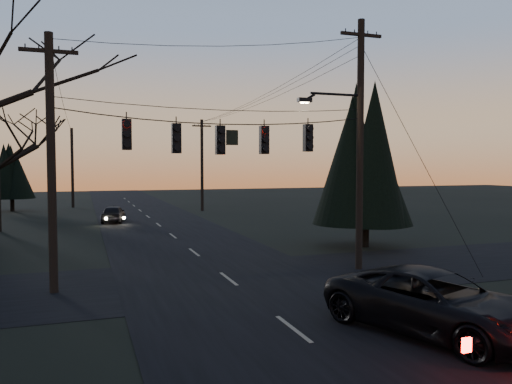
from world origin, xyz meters
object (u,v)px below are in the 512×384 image
object	(u,v)px
evergreen_right	(366,161)
suv_near	(435,303)
utility_pole_far_l	(73,207)
utility_pole_left	(54,293)
sedan_oncoming_a	(113,214)
utility_pole_far_r	(202,211)
utility_pole_right	(359,269)

from	to	relation	value
evergreen_right	suv_near	size ratio (longest dim) A/B	1.36
utility_pole_far_l	utility_pole_left	bearing A→B (deg)	-90.00
utility_pole_far_l	evergreen_right	distance (m)	34.80
utility_pole_far_l	suv_near	xyz separation A→B (m)	(9.20, -43.47, 0.78)
utility_pole_left	sedan_oncoming_a	xyz separation A→B (m)	(3.07, 20.66, 0.63)
suv_near	sedan_oncoming_a	world-z (taller)	suv_near
utility_pole_far_r	utility_pole_far_l	xyz separation A→B (m)	(-11.50, 8.00, 0.00)
utility_pole_far_r	utility_pole_far_l	world-z (taller)	utility_pole_far_r
sedan_oncoming_a	utility_pole_far_l	bearing A→B (deg)	-68.79
utility_pole_right	evergreen_right	distance (m)	7.31
utility_pole_right	suv_near	world-z (taller)	utility_pole_right
suv_near	evergreen_right	bearing A→B (deg)	45.73
suv_near	utility_pole_far_l	bearing A→B (deg)	82.10
utility_pole_left	utility_pole_far_r	world-z (taller)	same
utility_pole_left	evergreen_right	bearing A→B (deg)	18.02
utility_pole_far_r	utility_pole_far_l	size ratio (longest dim) A/B	1.06
evergreen_right	utility_pole_far_l	bearing A→B (deg)	115.34
utility_pole_right	evergreen_right	bearing A→B (deg)	55.74
utility_pole_far_r	utility_pole_right	bearing A→B (deg)	-90.00
evergreen_right	suv_near	distance (m)	13.96
utility_pole_right	sedan_oncoming_a	world-z (taller)	utility_pole_right
utility_pole_right	utility_pole_far_r	xyz separation A→B (m)	(0.00, 28.00, 0.00)
utility_pole_far_r	utility_pole_far_l	distance (m)	14.01
utility_pole_right	utility_pole_left	xyz separation A→B (m)	(-11.50, 0.00, 0.00)
utility_pole_right	utility_pole_far_l	world-z (taller)	utility_pole_right
utility_pole_left	suv_near	xyz separation A→B (m)	(9.20, -7.47, 0.78)
utility_pole_left	evergreen_right	world-z (taller)	evergreen_right
utility_pole_left	evergreen_right	distance (m)	16.15
utility_pole_far_r	sedan_oncoming_a	bearing A→B (deg)	-138.95
utility_pole_far_l	suv_near	bearing A→B (deg)	-78.05
utility_pole_far_l	evergreen_right	world-z (taller)	evergreen_right
utility_pole_left	sedan_oncoming_a	bearing A→B (deg)	81.54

